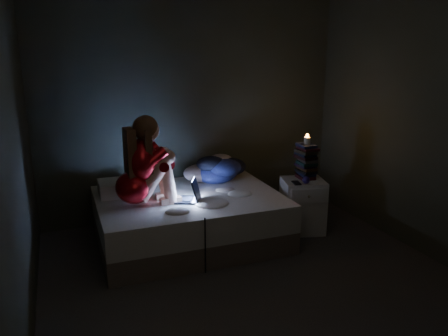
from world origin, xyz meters
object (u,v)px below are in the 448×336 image
candle (307,144)px  phone (300,184)px  woman (133,162)px  nightstand (302,206)px  bed (189,219)px  laptop (181,189)px

candle → phone: size_ratio=0.57×
woman → candle: size_ratio=10.99×
woman → nightstand: bearing=-5.2°
nightstand → phone: size_ratio=4.24×
candle → woman: bearing=-179.8°
bed → woman: (-0.58, -0.11, 0.70)m
woman → phone: bearing=-9.2°
laptop → woman: bearing=-157.9°
woman → nightstand: (1.84, -0.06, -0.65)m
laptop → nightstand: size_ratio=0.58×
woman → laptop: bearing=-6.2°
bed → laptop: size_ratio=5.41×
woman → nightstand: size_ratio=1.48×
phone → candle: bearing=44.6°
bed → woman: woman is taller
bed → candle: bearing=-4.4°
nightstand → phone: phone is taller
nightstand → candle: size_ratio=7.42×
bed → nightstand: size_ratio=3.13×
laptop → nightstand: bearing=23.5°
bed → candle: 1.51m
bed → laptop: laptop is taller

